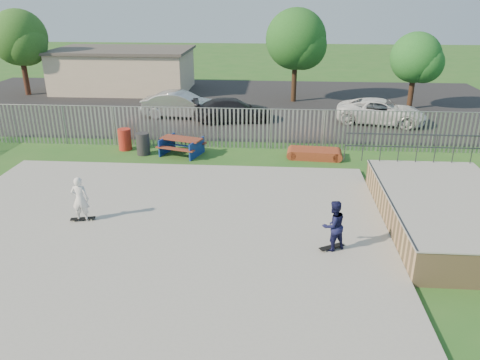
# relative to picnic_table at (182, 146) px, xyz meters

# --- Properties ---
(ground) EXTENTS (120.00, 120.00, 0.00)m
(ground) POSITION_rel_picnic_table_xyz_m (0.59, -7.80, -0.42)
(ground) COLOR #286221
(ground) RESTS_ON ground
(concrete_slab) EXTENTS (15.00, 12.00, 0.15)m
(concrete_slab) POSITION_rel_picnic_table_xyz_m (0.59, -7.80, -0.34)
(concrete_slab) COLOR #9A9A95
(concrete_slab) RESTS_ON ground
(quarter_pipe) EXTENTS (5.50, 7.05, 2.19)m
(quarter_pipe) POSITION_rel_picnic_table_xyz_m (10.08, -6.76, 0.14)
(quarter_pipe) COLOR tan
(quarter_pipe) RESTS_ON ground
(fence) EXTENTS (26.04, 16.02, 2.00)m
(fence) POSITION_rel_picnic_table_xyz_m (1.59, -3.21, 0.58)
(fence) COLOR gray
(fence) RESTS_ON ground
(picnic_table) EXTENTS (2.32, 2.10, 0.82)m
(picnic_table) POSITION_rel_picnic_table_xyz_m (0.00, 0.00, 0.00)
(picnic_table) COLOR maroon
(picnic_table) RESTS_ON ground
(funbox) EXTENTS (2.19, 1.21, 0.42)m
(funbox) POSITION_rel_picnic_table_xyz_m (6.28, -0.06, -0.20)
(funbox) COLOR maroon
(funbox) RESTS_ON ground
(trash_bin_red) EXTENTS (0.63, 0.63, 1.05)m
(trash_bin_red) POSITION_rel_picnic_table_xyz_m (-2.92, 0.52, 0.11)
(trash_bin_red) COLOR #A42419
(trash_bin_red) RESTS_ON ground
(trash_bin_grey) EXTENTS (0.63, 0.63, 1.05)m
(trash_bin_grey) POSITION_rel_picnic_table_xyz_m (-1.84, -0.12, 0.11)
(trash_bin_grey) COLOR #27272A
(trash_bin_grey) RESTS_ON ground
(parking_lot) EXTENTS (40.00, 18.00, 0.02)m
(parking_lot) POSITION_rel_picnic_table_xyz_m (0.59, 11.20, -0.41)
(parking_lot) COLOR black
(parking_lot) RESTS_ON ground
(car_silver) EXTENTS (4.86, 1.99, 1.57)m
(car_silver) POSITION_rel_picnic_table_xyz_m (-1.36, 7.00, 0.39)
(car_silver) COLOR silver
(car_silver) RESTS_ON parking_lot
(car_dark) EXTENTS (4.99, 2.80, 1.37)m
(car_dark) POSITION_rel_picnic_table_xyz_m (1.92, 6.25, 0.29)
(car_dark) COLOR black
(car_dark) RESTS_ON parking_lot
(car_white) EXTENTS (5.52, 3.53, 1.42)m
(car_white) POSITION_rel_picnic_table_xyz_m (10.62, 6.44, 0.31)
(car_white) COLOR white
(car_white) RESTS_ON parking_lot
(building) EXTENTS (10.40, 6.40, 3.20)m
(building) POSITION_rel_picnic_table_xyz_m (-7.41, 15.20, 1.19)
(building) COLOR beige
(building) RESTS_ON ground
(tree_left) EXTENTS (4.00, 4.00, 6.18)m
(tree_left) POSITION_rel_picnic_table_xyz_m (-14.23, 12.95, 3.74)
(tree_left) COLOR #42251A
(tree_left) RESTS_ON ground
(tree_mid) EXTENTS (4.10, 4.10, 6.32)m
(tree_mid) POSITION_rel_picnic_table_xyz_m (5.69, 12.12, 3.84)
(tree_mid) COLOR #382516
(tree_mid) RESTS_ON ground
(tree_right) EXTENTS (3.20, 3.20, 4.94)m
(tree_right) POSITION_rel_picnic_table_xyz_m (13.30, 10.41, 2.91)
(tree_right) COLOR #392417
(tree_right) RESTS_ON ground
(skateboard_a) EXTENTS (0.80, 0.57, 0.08)m
(skateboard_a) POSITION_rel_picnic_table_xyz_m (6.16, -8.69, -0.23)
(skateboard_a) COLOR black
(skateboard_a) RESTS_ON concrete_slab
(skateboard_b) EXTENTS (0.82, 0.38, 0.08)m
(skateboard_b) POSITION_rel_picnic_table_xyz_m (-1.93, -7.42, -0.23)
(skateboard_b) COLOR black
(skateboard_b) RESTS_ON concrete_slab
(skater_navy) EXTENTS (0.94, 0.88, 1.55)m
(skater_navy) POSITION_rel_picnic_table_xyz_m (6.16, -8.69, 0.51)
(skater_navy) COLOR #14163F
(skater_navy) RESTS_ON concrete_slab
(skater_white) EXTENTS (0.59, 0.40, 1.55)m
(skater_white) POSITION_rel_picnic_table_xyz_m (-1.93, -7.42, 0.51)
(skater_white) COLOR white
(skater_white) RESTS_ON concrete_slab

